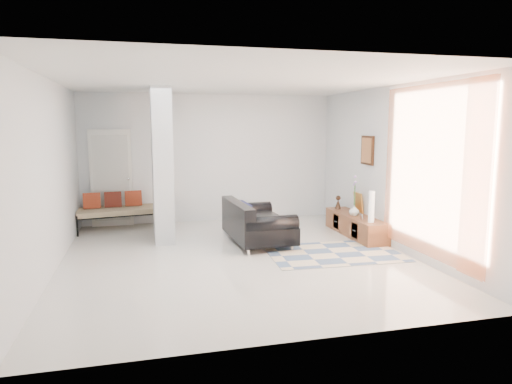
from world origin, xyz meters
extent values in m
plane|color=beige|center=(0.00, 0.00, 0.00)|extent=(6.00, 6.00, 0.00)
plane|color=white|center=(0.00, 0.00, 2.80)|extent=(6.00, 6.00, 0.00)
plane|color=silver|center=(0.00, 3.00, 1.40)|extent=(6.00, 0.00, 6.00)
plane|color=silver|center=(0.00, -3.00, 1.40)|extent=(6.00, 0.00, 6.00)
plane|color=silver|center=(-2.75, 0.00, 1.40)|extent=(0.00, 6.00, 6.00)
plane|color=silver|center=(2.75, 0.00, 1.40)|extent=(0.00, 6.00, 6.00)
cube|color=silver|center=(-1.10, 1.60, 1.40)|extent=(0.35, 1.20, 2.80)
cube|color=white|center=(-2.10, 2.96, 1.02)|extent=(0.85, 0.06, 2.04)
plane|color=#FF7E43|center=(2.67, -1.15, 1.45)|extent=(0.00, 2.55, 2.55)
cube|color=#3A1F0F|center=(2.72, 0.90, 1.65)|extent=(0.04, 0.45, 0.55)
cube|color=brown|center=(2.52, 0.90, 0.20)|extent=(0.45, 1.88, 0.40)
cube|color=#3A1F0F|center=(2.30, 0.48, 0.20)|extent=(0.02, 0.25, 0.28)
cube|color=#3A1F0F|center=(2.30, 1.32, 0.20)|extent=(0.02, 0.25, 0.28)
cube|color=gold|center=(2.70, 1.16, 0.60)|extent=(0.09, 0.32, 0.40)
cube|color=silver|center=(2.42, 0.48, 0.46)|extent=(0.04, 0.10, 0.12)
cylinder|color=silver|center=(0.21, 0.14, 0.05)|extent=(0.05, 0.05, 0.10)
cylinder|color=silver|center=(0.13, 1.53, 0.05)|extent=(0.05, 0.05, 0.10)
cylinder|color=silver|center=(0.99, 0.19, 0.05)|extent=(0.05, 0.05, 0.10)
cylinder|color=silver|center=(0.91, 1.58, 0.05)|extent=(0.05, 0.05, 0.10)
cube|color=black|center=(0.56, 0.86, 0.25)|extent=(1.07, 1.68, 0.30)
cube|color=black|center=(0.17, 0.84, 0.58)|extent=(0.29, 1.64, 0.36)
cylinder|color=black|center=(0.60, 0.17, 0.48)|extent=(0.94, 0.33, 0.28)
cylinder|color=black|center=(0.52, 1.55, 0.48)|extent=(0.94, 0.33, 0.28)
cube|color=black|center=(0.29, 0.84, 0.60)|extent=(0.17, 0.61, 0.31)
cylinder|color=black|center=(-2.71, 2.11, 0.20)|extent=(0.04, 0.04, 0.40)
cylinder|color=black|center=(-0.97, 2.37, 0.20)|extent=(0.04, 0.04, 0.40)
cylinder|color=black|center=(-2.82, 2.83, 0.20)|extent=(0.04, 0.04, 0.40)
cylinder|color=black|center=(-1.08, 3.09, 0.20)|extent=(0.04, 0.04, 0.40)
cube|color=#C3B58F|center=(-1.89, 2.60, 0.38)|extent=(1.87, 1.00, 0.12)
cube|color=#9A341C|center=(-2.48, 2.66, 0.60)|extent=(0.36, 0.21, 0.33)
cube|color=#5C2017|center=(-2.07, 2.73, 0.60)|extent=(0.36, 0.21, 0.33)
cube|color=#9A341C|center=(-1.66, 2.79, 0.60)|extent=(0.36, 0.21, 0.33)
cube|color=beige|center=(1.60, -0.18, 0.01)|extent=(2.23, 1.54, 0.01)
cylinder|color=white|center=(2.50, 0.26, 0.68)|extent=(0.10, 0.10, 0.56)
imported|color=silver|center=(2.47, 0.88, 0.50)|extent=(0.21, 0.21, 0.20)
camera|label=1|loc=(-1.45, -7.03, 2.12)|focal=32.00mm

